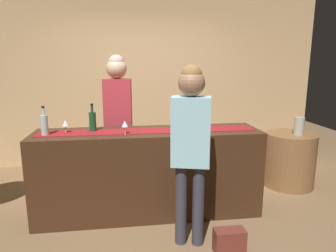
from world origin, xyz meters
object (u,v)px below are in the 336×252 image
object	(u,v)px
wine_bottle_clear	(44,125)
vase_on_side_table	(299,126)
wine_bottle_green	(93,121)
handbag	(229,241)
bartender	(118,109)
wine_glass_mid_counter	(125,124)
customer_sipping	(191,138)
round_side_table	(289,160)
wine_bottle_amber	(180,121)
wine_glass_near_customer	(65,123)

from	to	relation	value
wine_bottle_clear	vase_on_side_table	distance (m)	3.15
wine_bottle_green	vase_on_side_table	bearing A→B (deg)	8.16
vase_on_side_table	handbag	size ratio (longest dim) A/B	0.86
wine_bottle_green	handbag	world-z (taller)	wine_bottle_green
bartender	vase_on_side_table	xyz separation A→B (m)	(2.38, -0.13, -0.26)
wine_glass_mid_counter	customer_sipping	world-z (taller)	customer_sipping
round_side_table	handbag	world-z (taller)	round_side_table
handbag	wine_bottle_amber	bearing A→B (deg)	111.27
wine_glass_near_customer	customer_sipping	size ratio (longest dim) A/B	0.09
handbag	bartender	bearing A→B (deg)	124.82
bartender	vase_on_side_table	world-z (taller)	bartender
wine_glass_near_customer	handbag	bearing A→B (deg)	-29.47
wine_bottle_green	vase_on_side_table	distance (m)	2.67
bartender	wine_bottle_green	bearing A→B (deg)	67.59
wine_bottle_green	bartender	xyz separation A→B (m)	(0.26, 0.51, 0.05)
wine_bottle_amber	customer_sipping	world-z (taller)	customer_sipping
wine_bottle_amber	vase_on_side_table	distance (m)	1.78
customer_sipping	handbag	distance (m)	1.00
wine_bottle_clear	handbag	xyz separation A→B (m)	(1.72, -0.79, -0.96)
vase_on_side_table	handbag	distance (m)	2.04
wine_bottle_amber	wine_glass_near_customer	distance (m)	1.21
bartender	round_side_table	xyz separation A→B (m)	(2.33, -0.06, -0.75)
wine_glass_mid_counter	handbag	size ratio (longest dim) A/B	0.51
wine_bottle_green	wine_glass_near_customer	xyz separation A→B (m)	(-0.27, -0.06, -0.01)
round_side_table	handbag	size ratio (longest dim) A/B	2.64
wine_bottle_amber	round_side_table	distance (m)	1.88
wine_bottle_green	round_side_table	bearing A→B (deg)	9.94
wine_bottle_clear	vase_on_side_table	bearing A→B (deg)	9.26
wine_bottle_green	round_side_table	size ratio (longest dim) A/B	0.41
bartender	customer_sipping	world-z (taller)	bartender
round_side_table	handbag	xyz separation A→B (m)	(-1.33, -1.37, -0.26)
wine_bottle_amber	vase_on_side_table	world-z (taller)	wine_bottle_amber
wine_bottle_amber	bartender	xyz separation A→B (m)	(-0.68, 0.62, 0.05)
round_side_table	bartender	bearing A→B (deg)	178.61
wine_bottle_green	wine_glass_mid_counter	size ratio (longest dim) A/B	2.10
wine_bottle_green	handbag	size ratio (longest dim) A/B	1.08
wine_glass_near_customer	wine_bottle_clear	bearing A→B (deg)	-160.00
wine_glass_mid_counter	round_side_table	bearing A→B (deg)	15.86
wine_bottle_clear	wine_glass_near_customer	distance (m)	0.20
wine_glass_mid_counter	bartender	size ratio (longest dim) A/B	0.08
customer_sipping	wine_bottle_amber	bearing A→B (deg)	103.57
wine_bottle_amber	bartender	bearing A→B (deg)	137.63
wine_bottle_green	customer_sipping	xyz separation A→B (m)	(0.92, -0.73, -0.04)
wine_bottle_amber	vase_on_side_table	xyz separation A→B (m)	(1.70, 0.49, -0.21)
wine_bottle_clear	wine_glass_mid_counter	bearing A→B (deg)	-3.96
wine_bottle_green	wine_bottle_amber	bearing A→B (deg)	-6.68
wine_bottle_clear	vase_on_side_table	world-z (taller)	wine_bottle_clear
customer_sipping	bartender	bearing A→B (deg)	133.13
wine_bottle_green	customer_sipping	world-z (taller)	customer_sipping
wine_bottle_clear	wine_glass_near_customer	bearing A→B (deg)	20.00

